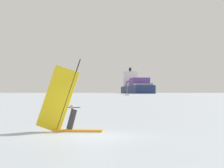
% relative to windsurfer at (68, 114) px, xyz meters
% --- Properties ---
extents(ground_plane, '(4000.00, 4000.00, 0.00)m').
position_rel_windsurfer_xyz_m(ground_plane, '(2.28, -1.39, -0.95)').
color(ground_plane, '#9EA8B2').
extents(windsurfer, '(3.36, 1.82, 3.93)m').
position_rel_windsurfer_xyz_m(windsurfer, '(0.00, 0.00, 0.00)').
color(windsurfer, orange).
rests_on(windsurfer, ground_plane).
extents(cargo_ship, '(113.76, 146.93, 40.35)m').
position_rel_windsurfer_xyz_m(cargo_ship, '(-250.27, 504.38, 8.82)').
color(cargo_ship, navy).
rests_on(cargo_ship, ground_plane).
extents(small_sailboat, '(5.77, 7.70, 11.93)m').
position_rel_windsurfer_xyz_m(small_sailboat, '(-102.03, 199.19, 0.05)').
color(small_sailboat, white).
rests_on(small_sailboat, ground_plane).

